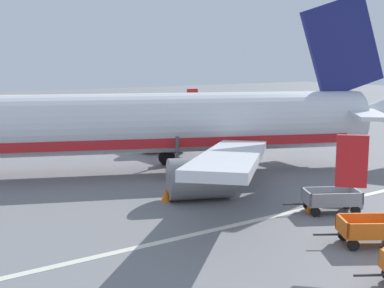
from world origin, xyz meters
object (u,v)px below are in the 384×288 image
Objects in this scene: traffic_cone_mid_apron at (310,206)px; baggage_cart_far_end at (331,200)px; traffic_cone_near_plane at (166,195)px; baggage_cart_fourth_in_row at (373,230)px; airplane at (148,125)px.

baggage_cart_far_end is at bearing -37.72° from traffic_cone_mid_apron.
baggage_cart_far_end reaches higher than traffic_cone_mid_apron.
traffic_cone_near_plane is 1.12× the size of traffic_cone_mid_apron.
baggage_cart_fourth_in_row is 10.27m from traffic_cone_near_plane.
traffic_cone_near_plane is at bearing -111.97° from airplane.
baggage_cart_fourth_in_row is at bearing -87.08° from airplane.
traffic_cone_near_plane is (-5.35, 5.95, -0.27)m from baggage_cart_far_end.
baggage_cart_far_end is (2.03, 3.77, 0.00)m from baggage_cart_fourth_in_row.
traffic_cone_near_plane is (-3.32, 9.71, -0.27)m from baggage_cart_fourth_in_row.
airplane is at bearing 68.03° from traffic_cone_near_plane.
airplane reaches higher than baggage_cart_far_end.
baggage_cart_fourth_in_row is 5.07× the size of traffic_cone_near_plane.
baggage_cart_far_end is at bearing -76.85° from airplane.
baggage_cart_fourth_in_row is 4.28m from baggage_cart_far_end.
baggage_cart_far_end is at bearing -48.01° from traffic_cone_near_plane.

